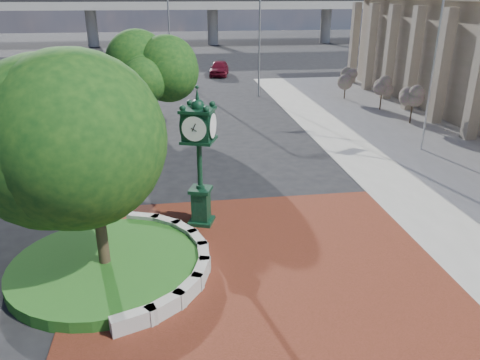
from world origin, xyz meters
The scene contains 15 objects.
ground centered at (0.00, 0.00, 0.00)m, with size 200.00×200.00×0.00m, color black.
plaza centered at (0.00, -1.00, 0.02)m, with size 12.00×12.00×0.04m, color #5E2816.
planter_wall centered at (-2.71, 0.00, 0.27)m, with size 2.96×6.77×0.54m.
grass_bed centered at (-5.00, 0.00, 0.20)m, with size 6.10×6.10×0.40m, color #134012.
overpass centered at (-0.22, 70.00, 6.54)m, with size 90.00×12.00×7.50m.
tree_planter centered at (-5.00, 0.00, 3.72)m, with size 5.20×5.20×6.33m.
tree_street centered at (-4.00, 18.00, 3.24)m, with size 4.40×4.40×5.45m.
post_clock centered at (-1.66, 3.00, 2.95)m, with size 1.37×1.37×5.37m.
parked_car centered at (2.70, 37.92, 0.80)m, with size 1.88×4.67×1.59m, color #590C1B.
flagpole_b centered at (11.60, 10.45, 5.03)m, with size 1.54×0.17×9.82m.
street_lamp_near centered at (5.17, 26.51, 5.06)m, with size 1.91×0.65×8.63m.
street_lamp_far centered at (-2.24, 38.55, 5.35)m, with size 2.03×0.59×9.13m.
shrub_near centered at (13.70, 15.96, 1.59)m, with size 1.20×1.20×2.20m.
shrub_mid centered at (13.35, 20.13, 1.59)m, with size 1.20×1.20×2.20m.
shrub_far centered at (12.00, 24.31, 1.59)m, with size 1.20×1.20×2.20m.
Camera 1 is at (-2.56, -13.57, 8.52)m, focal length 35.00 mm.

